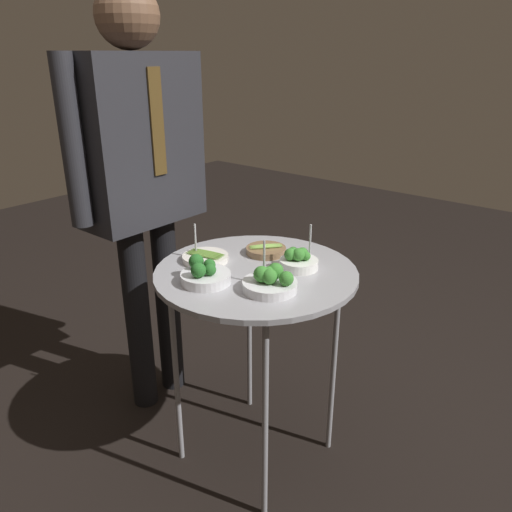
# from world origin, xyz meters

# --- Properties ---
(ground_plane) EXTENTS (8.00, 8.00, 0.00)m
(ground_plane) POSITION_xyz_m (0.00, 0.00, 0.00)
(ground_plane) COLOR black
(serving_cart) EXTENTS (0.67, 0.67, 0.77)m
(serving_cart) POSITION_xyz_m (0.00, 0.00, 0.71)
(serving_cart) COLOR #939399
(serving_cart) RESTS_ON ground_plane
(bowl_broccoli_front_left) EXTENTS (0.16, 0.16, 0.08)m
(bowl_broccoli_front_left) POSITION_xyz_m (-0.18, 0.06, 0.80)
(bowl_broccoli_front_left) COLOR silver
(bowl_broccoli_front_left) RESTS_ON serving_cart
(bowl_broccoli_mid_right) EXTENTS (0.17, 0.17, 0.15)m
(bowl_broccoli_mid_right) POSITION_xyz_m (-0.09, -0.13, 0.80)
(bowl_broccoli_mid_right) COLOR silver
(bowl_broccoli_mid_right) RESTS_ON serving_cart
(bowl_asparagus_far_rim) EXTENTS (0.14, 0.14, 0.03)m
(bowl_asparagus_far_rim) POSITION_xyz_m (0.14, 0.07, 0.78)
(bowl_asparagus_far_rim) COLOR brown
(bowl_asparagus_far_rim) RESTS_ON serving_cart
(bowl_broccoli_back_left) EXTENTS (0.13, 0.13, 0.15)m
(bowl_broccoli_back_left) POSITION_xyz_m (0.10, -0.10, 0.80)
(bowl_broccoli_back_left) COLOR white
(bowl_broccoli_back_left) RESTS_ON serving_cart
(bowl_asparagus_mid_left) EXTENTS (0.16, 0.16, 0.12)m
(bowl_asparagus_mid_left) POSITION_xyz_m (-0.05, 0.19, 0.78)
(bowl_asparagus_mid_left) COLOR silver
(bowl_asparagus_mid_left) RESTS_ON serving_cart
(waiter_figure) EXTENTS (0.61, 0.23, 1.67)m
(waiter_figure) POSITION_xyz_m (0.01, 0.57, 1.06)
(waiter_figure) COLOR black
(waiter_figure) RESTS_ON ground_plane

